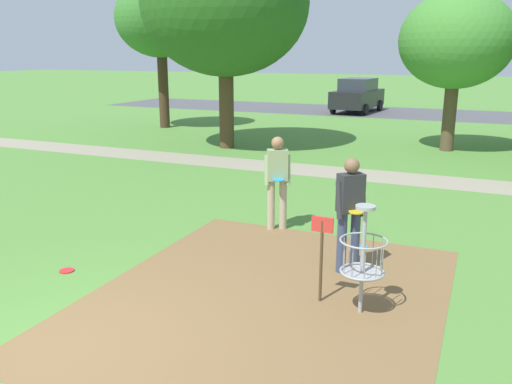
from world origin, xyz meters
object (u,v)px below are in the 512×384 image
object	(u,v)px
player_foreground_watching	(350,209)
tree_near_left	(456,41)
parked_car_leftmost	(358,95)
frisbee_mid_grass	(67,271)
tree_near_right	(225,4)
tree_mid_right	(160,19)
frisbee_by_tee	(361,247)
disc_golf_basket	(358,255)
player_throwing	(277,178)

from	to	relation	value
player_foreground_watching	tree_near_left	distance (m)	11.51
tree_near_left	parked_car_leftmost	size ratio (longest dim) A/B	1.16
frisbee_mid_grass	tree_near_right	bearing A→B (deg)	104.06
tree_mid_right	tree_near_left	bearing A→B (deg)	-4.97
tree_near_right	frisbee_by_tee	bearing A→B (deg)	-50.33
disc_golf_basket	frisbee_mid_grass	world-z (taller)	disc_golf_basket
player_foreground_watching	frisbee_mid_grass	distance (m)	4.27
tree_near_right	tree_mid_right	distance (m)	5.91
frisbee_by_tee	disc_golf_basket	bearing A→B (deg)	-79.09
tree_near_left	parked_car_leftmost	world-z (taller)	tree_near_left
disc_golf_basket	tree_near_right	distance (m)	12.70
player_throwing	tree_near_right	xyz separation A→B (m)	(-4.76, 7.38, 3.71)
parked_car_leftmost	frisbee_mid_grass	bearing A→B (deg)	-87.22
disc_golf_basket	frisbee_by_tee	distance (m)	2.40
player_foreground_watching	tree_near_left	bearing A→B (deg)	87.24
player_foreground_watching	parked_car_leftmost	distance (m)	22.30
disc_golf_basket	tree_mid_right	bearing A→B (deg)	130.90
player_throwing	tree_mid_right	size ratio (longest dim) A/B	0.28
player_foreground_watching	tree_near_left	xyz separation A→B (m)	(0.54, 11.21, 2.55)
player_foreground_watching	frisbee_by_tee	bearing A→B (deg)	91.33
player_foreground_watching	frisbee_mid_grass	bearing A→B (deg)	-156.02
tree_mid_right	player_foreground_watching	bearing A→B (deg)	-47.47
player_throwing	parked_car_leftmost	size ratio (longest dim) A/B	0.39
disc_golf_basket	tree_near_left	bearing A→B (deg)	89.39
player_foreground_watching	frisbee_mid_grass	xyz separation A→B (m)	(-3.81, -1.69, -0.96)
frisbee_by_tee	tree_near_right	bearing A→B (deg)	129.67
tree_near_left	tree_mid_right	size ratio (longest dim) A/B	0.82
tree_near_left	tree_mid_right	world-z (taller)	tree_mid_right
tree_near_left	tree_mid_right	distance (m)	11.85
player_foreground_watching	tree_near_right	distance (m)	11.49
tree_near_right	parked_car_leftmost	distance (m)	13.60
player_throwing	frisbee_mid_grass	xyz separation A→B (m)	(-2.13, -3.08, -0.96)
parked_car_leftmost	tree_near_right	bearing A→B (deg)	-96.52
disc_golf_basket	tree_near_right	xyz separation A→B (m)	(-6.83, 9.96, 3.93)
frisbee_by_tee	parked_car_leftmost	xyz separation A→B (m)	(-4.92, 20.70, 0.91)
frisbee_by_tee	parked_car_leftmost	world-z (taller)	parked_car_leftmost
player_foreground_watching	tree_near_left	world-z (taller)	tree_near_left
tree_near_left	parked_car_leftmost	bearing A→B (deg)	117.48
disc_golf_basket	frisbee_mid_grass	bearing A→B (deg)	-173.25
player_throwing	parked_car_leftmost	world-z (taller)	parked_car_leftmost
player_throwing	tree_mid_right	world-z (taller)	tree_mid_right
player_foreground_watching	player_throwing	distance (m)	2.17
player_foreground_watching	tree_near_right	size ratio (longest dim) A/B	0.24
disc_golf_basket	tree_near_right	size ratio (longest dim) A/B	0.20
tree_near_left	player_foreground_watching	bearing A→B (deg)	-92.76
frisbee_by_tee	frisbee_mid_grass	distance (m)	4.67
disc_golf_basket	player_foreground_watching	distance (m)	1.28
player_throwing	disc_golf_basket	bearing A→B (deg)	-51.16
disc_golf_basket	frisbee_mid_grass	distance (m)	4.31
parked_car_leftmost	frisbee_by_tee	bearing A→B (deg)	-76.63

